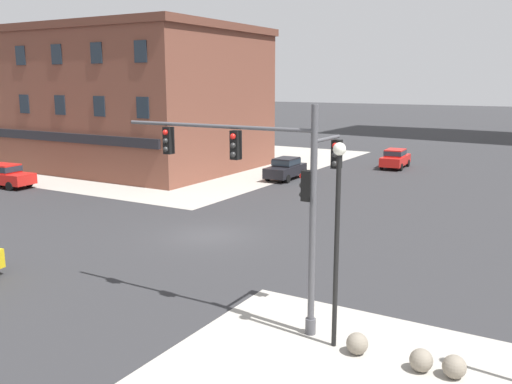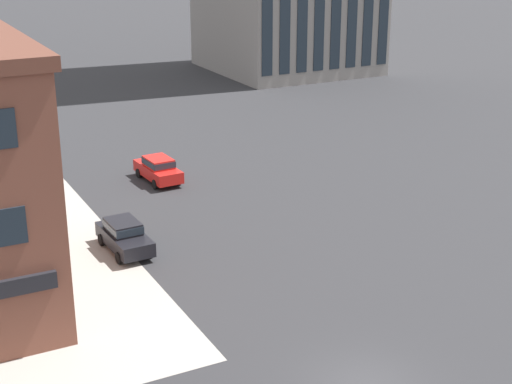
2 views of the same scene
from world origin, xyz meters
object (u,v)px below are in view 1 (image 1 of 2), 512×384
traffic_signal_main (276,185)px  car_main_northbound_far (286,168)px  bollard_sphere_curb_a (357,344)px  bollard_sphere_curb_b (421,360)px  bollard_sphere_curb_c (454,367)px  car_cross_eastbound (5,175)px  car_main_southbound_far (395,158)px  street_lamp_corner_near (337,223)px

traffic_signal_main → car_main_northbound_far: traffic_signal_main is taller
traffic_signal_main → bollard_sphere_curb_a: size_ratio=11.41×
bollard_sphere_curb_b → bollard_sphere_curb_c: same height
traffic_signal_main → bollard_sphere_curb_c: bearing=-6.5°
traffic_signal_main → car_cross_eastbound: traffic_signal_main is taller
car_main_southbound_far → car_cross_eastbound: 31.74m
bollard_sphere_curb_c → bollard_sphere_curb_b: bearing=-173.8°
car_main_northbound_far → street_lamp_corner_near: bearing=-59.6°
bollard_sphere_curb_c → car_main_northbound_far: car_main_northbound_far is taller
car_main_northbound_far → car_main_southbound_far: 11.47m
bollard_sphere_curb_a → street_lamp_corner_near: street_lamp_corner_near is taller
bollard_sphere_curb_a → street_lamp_corner_near: 3.46m
bollard_sphere_curb_b → car_main_northbound_far: size_ratio=0.14×
traffic_signal_main → car_main_southbound_far: size_ratio=1.57×
car_main_southbound_far → bollard_sphere_curb_c: bearing=-70.9°
traffic_signal_main → car_main_northbound_far: size_ratio=1.58×
bollard_sphere_curb_a → street_lamp_corner_near: (-0.75, 0.12, 3.38)m
bollard_sphere_curb_b → bollard_sphere_curb_c: (0.83, 0.09, 0.00)m
car_main_northbound_far → bollard_sphere_curb_a: bearing=-58.4°
bollard_sphere_curb_a → car_cross_eastbound: car_cross_eastbound is taller
traffic_signal_main → car_main_northbound_far: 26.64m
car_main_northbound_far → car_cross_eastbound: bearing=-140.4°
car_main_northbound_far → car_main_southbound_far: (5.70, 9.95, 0.00)m
bollard_sphere_curb_c → street_lamp_corner_near: bearing=178.7°
bollard_sphere_curb_c → street_lamp_corner_near: 4.78m
car_main_northbound_far → car_cross_eastbound: same height
car_main_northbound_far → car_cross_eastbound: 20.75m
street_lamp_corner_near → car_main_northbound_far: bearing=120.4°
bollard_sphere_curb_a → car_main_southbound_far: bearing=105.1°
bollard_sphere_curb_a → traffic_signal_main: bearing=167.2°
bollard_sphere_curb_a → car_main_southbound_far: car_main_southbound_far is taller
bollard_sphere_curb_a → car_main_southbound_far: 35.42m
bollard_sphere_curb_b → street_lamp_corner_near: size_ratio=0.10×
bollard_sphere_curb_a → bollard_sphere_curb_c: same height
bollard_sphere_curb_a → car_main_southbound_far: size_ratio=0.14×
street_lamp_corner_near → car_cross_eastbound: bearing=160.1°
traffic_signal_main → car_cross_eastbound: bearing=159.7°
car_main_southbound_far → car_cross_eastbound: size_ratio=0.99×
bollard_sphere_curb_b → car_main_northbound_far: (-16.71, 24.30, 0.61)m
car_main_southbound_far → car_main_northbound_far: bearing=-119.8°
bollard_sphere_curb_a → car_main_southbound_far: (-9.21, 34.20, 0.61)m
bollard_sphere_curb_b → bollard_sphere_curb_c: size_ratio=1.00×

